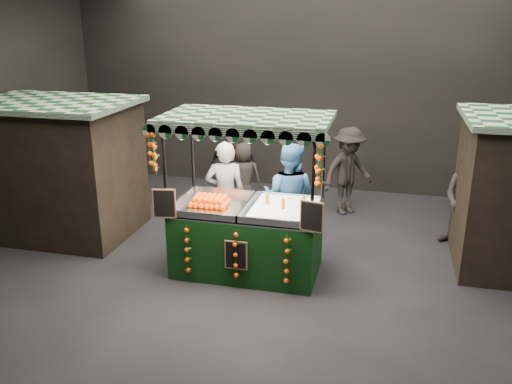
# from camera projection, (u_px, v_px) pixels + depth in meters

# --- Properties ---
(ground) EXTENTS (12.00, 12.00, 0.00)m
(ground) POSITION_uv_depth(u_px,v_px,m) (268.00, 278.00, 8.83)
(ground) COLOR black
(ground) RESTS_ON ground
(market_hall) EXTENTS (12.10, 10.10, 5.05)m
(market_hall) POSITION_uv_depth(u_px,v_px,m) (270.00, 69.00, 7.74)
(market_hall) COLOR black
(market_hall) RESTS_ON ground
(neighbour_stall_left) EXTENTS (3.00, 2.20, 2.60)m
(neighbour_stall_left) POSITION_uv_depth(u_px,v_px,m) (58.00, 168.00, 10.33)
(neighbour_stall_left) COLOR black
(neighbour_stall_left) RESTS_ON ground
(juice_stall) EXTENTS (2.73, 1.61, 2.65)m
(juice_stall) POSITION_uv_depth(u_px,v_px,m) (247.00, 226.00, 8.81)
(juice_stall) COLOR black
(juice_stall) RESTS_ON ground
(vendor_grey) EXTENTS (0.84, 0.67, 1.99)m
(vendor_grey) POSITION_uv_depth(u_px,v_px,m) (225.00, 195.00, 9.77)
(vendor_grey) COLOR slate
(vendor_grey) RESTS_ON ground
(vendor_blue) EXTENTS (1.07, 0.89, 2.02)m
(vendor_blue) POSITION_uv_depth(u_px,v_px,m) (289.00, 198.00, 9.57)
(vendor_blue) COLOR #2A5888
(vendor_blue) RESTS_ON ground
(shopper_0) EXTENTS (0.79, 0.67, 1.83)m
(shopper_0) POSITION_uv_depth(u_px,v_px,m) (105.00, 177.00, 11.08)
(shopper_0) COLOR #272320
(shopper_0) RESTS_ON ground
(shopper_1) EXTENTS (1.11, 1.00, 1.86)m
(shopper_1) POSITION_uv_depth(u_px,v_px,m) (468.00, 200.00, 9.72)
(shopper_1) COLOR #2E2925
(shopper_1) RESTS_ON ground
(shopper_2) EXTENTS (1.12, 0.53, 1.86)m
(shopper_2) POSITION_uv_depth(u_px,v_px,m) (234.00, 166.00, 11.81)
(shopper_2) COLOR black
(shopper_2) RESTS_ON ground
(shopper_3) EXTENTS (1.37, 1.34, 1.89)m
(shopper_3) POSITION_uv_depth(u_px,v_px,m) (348.00, 171.00, 11.40)
(shopper_3) COLOR black
(shopper_3) RESTS_ON ground
(shopper_4) EXTENTS (0.82, 0.60, 1.54)m
(shopper_4) POSITION_uv_depth(u_px,v_px,m) (244.00, 177.00, 11.57)
(shopper_4) COLOR #2C2824
(shopper_4) RESTS_ON ground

